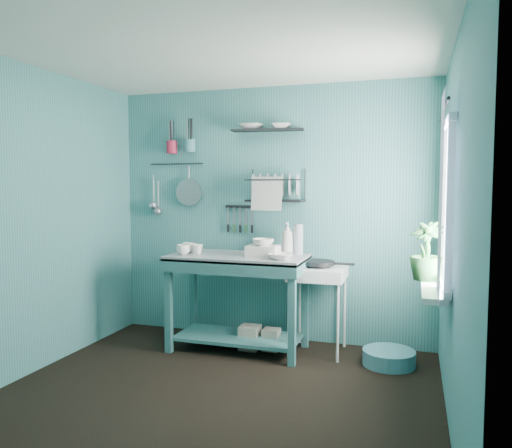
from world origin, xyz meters
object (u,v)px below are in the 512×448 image
(storage_tin_small, at_px, (271,339))
(floor_basin, at_px, (389,358))
(work_counter, at_px, (238,303))
(frying_pan, at_px, (318,263))
(water_bottle, at_px, (298,239))
(mug_left, at_px, (183,250))
(utensil_cup_magenta, at_px, (172,147))
(utensil_cup_teal, at_px, (190,146))
(mug_right, at_px, (189,248))
(storage_tin_large, at_px, (250,337))
(wash_tub, at_px, (263,251))
(colander, at_px, (189,192))
(mug_mid, at_px, (197,249))
(soap_bottle, at_px, (287,238))
(hotplate_stand, at_px, (318,310))
(dish_rack, at_px, (275,185))
(potted_plant, at_px, (426,251))

(storage_tin_small, bearing_deg, floor_basin, -4.01)
(work_counter, bearing_deg, floor_basin, -11.27)
(frying_pan, bearing_deg, water_bottle, 163.43)
(mug_left, bearing_deg, water_bottle, 20.81)
(utensil_cup_magenta, relative_size, utensil_cup_teal, 1.00)
(floor_basin, bearing_deg, mug_right, -179.84)
(work_counter, relative_size, utensil_cup_magenta, 9.70)
(storage_tin_small, bearing_deg, storage_tin_large, -171.47)
(floor_basin, bearing_deg, wash_tub, -178.71)
(colander, bearing_deg, water_bottle, -9.06)
(wash_tub, bearing_deg, utensil_cup_teal, 155.97)
(mug_mid, height_order, soap_bottle, soap_bottle)
(utensil_cup_teal, height_order, colander, utensil_cup_teal)
(wash_tub, height_order, utensil_cup_magenta, utensil_cup_magenta)
(work_counter, distance_m, frying_pan, 0.83)
(utensil_cup_teal, bearing_deg, utensil_cup_magenta, 180.00)
(frying_pan, bearing_deg, mug_right, -172.49)
(hotplate_stand, xyz_separation_m, dish_rack, (-0.45, 0.17, 1.14))
(potted_plant, xyz_separation_m, storage_tin_small, (-1.34, 0.50, -0.95))
(mug_right, relative_size, dish_rack, 0.22)
(water_bottle, distance_m, floor_basin, 1.30)
(mug_right, height_order, colander, colander)
(mug_right, relative_size, colander, 0.44)
(floor_basin, bearing_deg, water_bottle, 165.78)
(mug_left, height_order, colander, colander)
(work_counter, bearing_deg, water_bottle, 11.45)
(storage_tin_large, bearing_deg, mug_mid, -167.09)
(potted_plant, bearing_deg, floor_basin, 122.45)
(storage_tin_large, height_order, floor_basin, storage_tin_large)
(water_bottle, bearing_deg, wash_tub, -138.37)
(water_bottle, bearing_deg, utensil_cup_magenta, 173.28)
(utensil_cup_magenta, distance_m, storage_tin_small, 2.19)
(storage_tin_large, xyz_separation_m, storage_tin_small, (0.20, 0.03, -0.01))
(dish_rack, bearing_deg, mug_left, -137.03)
(mug_mid, bearing_deg, soap_bottle, 18.00)
(potted_plant, bearing_deg, storage_tin_large, 163.06)
(water_bottle, height_order, frying_pan, water_bottle)
(soap_bottle, distance_m, utensil_cup_magenta, 1.57)
(mug_left, height_order, potted_plant, potted_plant)
(hotplate_stand, relative_size, storage_tin_small, 3.97)
(wash_tub, relative_size, soap_bottle, 0.94)
(soap_bottle, relative_size, colander, 1.07)
(soap_bottle, height_order, colander, colander)
(dish_rack, height_order, utensil_cup_magenta, utensil_cup_magenta)
(potted_plant, relative_size, floor_basin, 0.98)
(hotplate_stand, bearing_deg, potted_plant, -30.43)
(soap_bottle, bearing_deg, mug_right, -167.74)
(mug_right, height_order, utensil_cup_teal, utensil_cup_teal)
(mug_right, bearing_deg, hotplate_stand, 7.51)
(work_counter, bearing_deg, frying_pan, 1.12)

